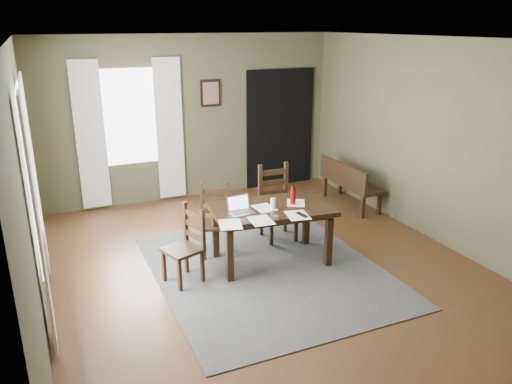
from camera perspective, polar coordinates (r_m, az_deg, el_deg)
name	(u,v)px	position (r m, az deg, el deg)	size (l,w,h in m)	color
ground	(266,269)	(6.19, 1.13, -8.78)	(5.00, 6.00, 0.01)	#492C16
room_shell	(267,123)	(5.59, 1.25, 7.87)	(5.02, 6.02, 2.71)	#4A4930
rug	(266,268)	(6.19, 1.13, -8.69)	(2.60, 3.20, 0.01)	#3E3E3E
dining_table	(271,214)	(6.11, 1.76, -2.48)	(1.52, 1.00, 0.72)	black
chair_end	(186,246)	(5.79, -8.02, -6.15)	(0.50, 0.50, 0.89)	black
chair_back_left	(216,221)	(6.44, -4.61, -3.27)	(0.49, 0.49, 0.91)	black
chair_back_right	(277,203)	(6.85, 2.43, -1.32)	(0.47, 0.47, 1.03)	black
bench	(348,180)	(8.22, 10.51, 1.32)	(0.41, 1.29, 0.73)	black
laptop	(240,208)	(5.89, -1.81, -1.87)	(0.30, 0.24, 0.20)	#B7B7BC
computer_mouse	(276,217)	(5.72, 2.31, -2.92)	(0.05, 0.09, 0.03)	#3F3F42
tv_remote	(302,215)	(5.83, 5.26, -2.61)	(0.05, 0.18, 0.02)	black
drinking_glass	(273,204)	(5.98, 1.96, -1.34)	(0.06, 0.06, 0.14)	silver
water_bottle	(293,195)	(6.15, 4.26, -0.39)	(0.07, 0.07, 0.24)	#9C0C0F
paper_a	(230,224)	(5.56, -2.95, -3.71)	(0.25, 0.32, 0.00)	white
paper_b	(298,215)	(5.83, 4.78, -2.67)	(0.24, 0.32, 0.00)	white
paper_c	(264,208)	(6.04, 0.97, -1.83)	(0.23, 0.29, 0.00)	white
paper_d	(296,203)	(6.22, 4.59, -1.25)	(0.21, 0.28, 0.00)	white
paper_e	(261,221)	(5.66, 0.57, -3.28)	(0.25, 0.32, 0.00)	white
window_left	(30,175)	(5.37, -24.46, 1.80)	(0.01, 1.30, 1.70)	white
window_back	(130,117)	(8.18, -14.25, 8.30)	(1.00, 0.01, 1.50)	white
curtain_left_near	(39,228)	(4.66, -23.60, -3.77)	(0.03, 0.48, 2.30)	silver
curtain_left_far	(35,176)	(6.22, -23.94, 1.65)	(0.03, 0.48, 2.30)	silver
curtain_back_left	(91,136)	(8.12, -18.39, 6.04)	(0.44, 0.03, 2.30)	silver
curtain_back_right	(170,130)	(8.32, -9.85, 7.02)	(0.44, 0.03, 2.30)	silver
framed_picture	(211,93)	(8.45, -5.22, 11.19)	(0.34, 0.03, 0.44)	black
doorway_back	(280,128)	(9.06, 2.77, 7.27)	(1.30, 0.03, 2.10)	black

